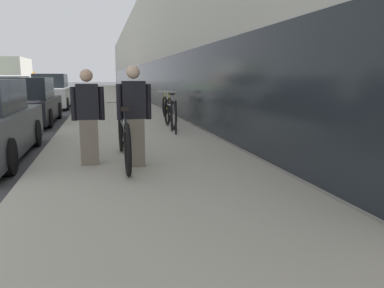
# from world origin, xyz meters

# --- Properties ---
(sidewalk_slab) EXTENTS (3.77, 70.00, 0.13)m
(sidewalk_slab) POSITION_xyz_m (5.29, 21.00, 0.07)
(sidewalk_slab) COLOR #A39E8E
(sidewalk_slab) RESTS_ON ground
(storefront_facade) EXTENTS (10.01, 70.00, 6.79)m
(storefront_facade) POSITION_xyz_m (12.21, 29.00, 3.39)
(storefront_facade) COLOR #BCB7AD
(storefront_facade) RESTS_ON ground
(tandem_bicycle) EXTENTS (0.52, 2.64, 0.97)m
(tandem_bicycle) POSITION_xyz_m (4.90, 1.21, 0.54)
(tandem_bicycle) COLOR black
(tandem_bicycle) RESTS_ON sidewalk_slab
(person_rider) EXTENTS (0.54, 0.21, 1.59)m
(person_rider) POSITION_xyz_m (5.06, 0.88, 0.93)
(person_rider) COLOR #756B5B
(person_rider) RESTS_ON sidewalk_slab
(person_bystander) EXTENTS (0.52, 0.20, 1.53)m
(person_bystander) POSITION_xyz_m (4.35, 1.17, 0.90)
(person_bystander) COLOR #756B5B
(person_bystander) RESTS_ON sidewalk_slab
(bike_rack_hoop) EXTENTS (0.05, 0.60, 0.84)m
(bike_rack_hoop) POSITION_xyz_m (6.33, 4.24, 0.64)
(bike_rack_hoop) COLOR black
(bike_rack_hoop) RESTS_ON sidewalk_slab
(cruiser_bike_nearest) EXTENTS (0.52, 1.77, 0.99)m
(cruiser_bike_nearest) POSITION_xyz_m (6.43, 5.32, 0.54)
(cruiser_bike_nearest) COLOR black
(cruiser_bike_nearest) RESTS_ON sidewalk_slab
(cruiser_bike_middle) EXTENTS (0.52, 1.74, 0.94)m
(cruiser_bike_middle) POSITION_xyz_m (6.71, 7.43, 0.52)
(cruiser_bike_middle) COLOR black
(cruiser_bike_middle) RESTS_ON sidewalk_slab
(vintage_roadster_curbside) EXTENTS (1.84, 4.44, 1.52)m
(vintage_roadster_curbside) POSITION_xyz_m (2.16, 8.28, 0.68)
(vintage_roadster_curbside) COLOR black
(vintage_roadster_curbside) RESTS_ON ground
(parked_sedan_far) EXTENTS (1.74, 4.30, 1.68)m
(parked_sedan_far) POSITION_xyz_m (2.18, 14.64, 0.76)
(parked_sedan_far) COLOR white
(parked_sedan_far) RESTS_ON ground
(moving_truck) EXTENTS (2.44, 6.25, 2.91)m
(moving_truck) POSITION_xyz_m (-1.93, 26.00, 1.47)
(moving_truck) COLOR orange
(moving_truck) RESTS_ON ground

